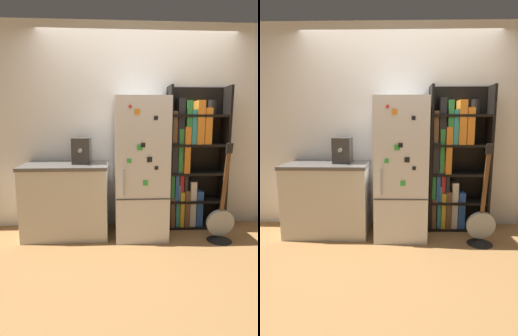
{
  "view_description": "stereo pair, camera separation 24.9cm",
  "coord_description": "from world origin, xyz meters",
  "views": [
    {
      "loc": [
        -0.31,
        -2.98,
        1.35
      ],
      "look_at": [
        -0.14,
        0.15,
        0.83
      ],
      "focal_mm": 28.0,
      "sensor_mm": 36.0,
      "label": 1
    },
    {
      "loc": [
        -0.06,
        -2.98,
        1.35
      ],
      "look_at": [
        -0.14,
        0.15,
        0.83
      ],
      "focal_mm": 28.0,
      "sensor_mm": 36.0,
      "label": 2
    }
  ],
  "objects": [
    {
      "name": "guitar",
      "position": [
        0.91,
        -0.15,
        0.17
      ],
      "size": [
        0.32,
        0.29,
        1.16
      ],
      "color": "black",
      "rests_on": "ground_plane"
    },
    {
      "name": "refrigerator",
      "position": [
        -0.0,
        0.13,
        0.83
      ],
      "size": [
        0.61,
        0.67,
        1.65
      ],
      "color": "silver",
      "rests_on": "ground_plane"
    },
    {
      "name": "wall_back",
      "position": [
        0.0,
        0.47,
        1.3
      ],
      "size": [
        8.0,
        0.05,
        2.6
      ],
      "color": "white",
      "rests_on": "ground_plane"
    },
    {
      "name": "kitchen_counter",
      "position": [
        -0.9,
        0.16,
        0.44
      ],
      "size": [
        1.01,
        0.61,
        0.88
      ],
      "color": "beige",
      "rests_on": "ground_plane"
    },
    {
      "name": "espresso_machine",
      "position": [
        -0.71,
        0.21,
        1.04
      ],
      "size": [
        0.21,
        0.32,
        0.31
      ],
      "color": "#38332D",
      "rests_on": "kitchen_counter"
    },
    {
      "name": "bookshelf",
      "position": [
        0.67,
        0.33,
        0.86
      ],
      "size": [
        0.75,
        0.29,
        1.82
      ],
      "color": "black",
      "rests_on": "ground_plane"
    },
    {
      "name": "ground_plane",
      "position": [
        0.0,
        0.0,
        0.0
      ],
      "size": [
        16.0,
        16.0,
        0.0
      ],
      "primitive_type": "plane",
      "color": "#A87542"
    }
  ]
}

